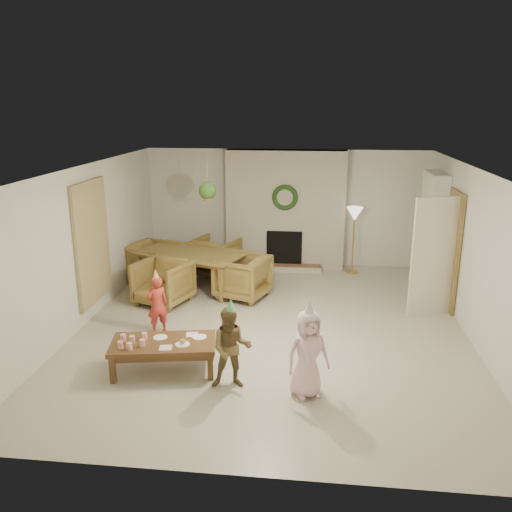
# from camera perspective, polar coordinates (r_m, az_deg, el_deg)

# --- Properties ---
(floor) EXTENTS (7.00, 7.00, 0.00)m
(floor) POSITION_cam_1_polar(r_m,az_deg,el_deg) (8.41, 1.74, -7.71)
(floor) COLOR #B7B29E
(floor) RESTS_ON ground
(ceiling) EXTENTS (7.00, 7.00, 0.00)m
(ceiling) POSITION_cam_1_polar(r_m,az_deg,el_deg) (7.74, 1.90, 9.46)
(ceiling) COLOR white
(ceiling) RESTS_ON wall_back
(wall_back) EXTENTS (7.00, 0.00, 7.00)m
(wall_back) POSITION_cam_1_polar(r_m,az_deg,el_deg) (11.38, 3.28, 5.26)
(wall_back) COLOR silver
(wall_back) RESTS_ON floor
(wall_front) EXTENTS (7.00, 0.00, 7.00)m
(wall_front) POSITION_cam_1_polar(r_m,az_deg,el_deg) (4.73, -1.77, -10.99)
(wall_front) COLOR silver
(wall_front) RESTS_ON floor
(wall_left) EXTENTS (0.00, 7.00, 7.00)m
(wall_left) POSITION_cam_1_polar(r_m,az_deg,el_deg) (8.74, -18.18, 1.09)
(wall_left) COLOR silver
(wall_left) RESTS_ON floor
(wall_right) EXTENTS (0.00, 7.00, 7.00)m
(wall_right) POSITION_cam_1_polar(r_m,az_deg,el_deg) (8.31, 22.90, -0.16)
(wall_right) COLOR silver
(wall_right) RESTS_ON floor
(fireplace_mass) EXTENTS (2.50, 0.40, 2.50)m
(fireplace_mass) POSITION_cam_1_polar(r_m,az_deg,el_deg) (11.19, 3.22, 5.07)
(fireplace_mass) COLOR #572817
(fireplace_mass) RESTS_ON floor
(fireplace_hearth) EXTENTS (1.60, 0.30, 0.12)m
(fireplace_hearth) POSITION_cam_1_polar(r_m,az_deg,el_deg) (11.14, 3.02, -1.29)
(fireplace_hearth) COLOR brown
(fireplace_hearth) RESTS_ON floor
(fireplace_firebox) EXTENTS (0.75, 0.12, 0.75)m
(fireplace_firebox) POSITION_cam_1_polar(r_m,az_deg,el_deg) (11.20, 3.10, 0.87)
(fireplace_firebox) COLOR black
(fireplace_firebox) RESTS_ON floor
(fireplace_wreath) EXTENTS (0.54, 0.10, 0.54)m
(fireplace_wreath) POSITION_cam_1_polar(r_m,az_deg,el_deg) (10.91, 3.17, 6.38)
(fireplace_wreath) COLOR #1B3D16
(fireplace_wreath) RESTS_ON fireplace_mass
(floor_lamp_base) EXTENTS (0.26, 0.26, 0.03)m
(floor_lamp_base) POSITION_cam_1_polar(r_m,az_deg,el_deg) (11.22, 10.38, -1.67)
(floor_lamp_base) COLOR gold
(floor_lamp_base) RESTS_ON floor
(floor_lamp_post) EXTENTS (0.03, 0.03, 1.25)m
(floor_lamp_post) POSITION_cam_1_polar(r_m,az_deg,el_deg) (11.04, 10.55, 1.46)
(floor_lamp_post) COLOR gold
(floor_lamp_post) RESTS_ON floor
(floor_lamp_shade) EXTENTS (0.33, 0.33, 0.28)m
(floor_lamp_shade) POSITION_cam_1_polar(r_m,az_deg,el_deg) (10.91, 10.71, 4.52)
(floor_lamp_shade) COLOR beige
(floor_lamp_shade) RESTS_ON floor_lamp_post
(bookshelf_carcass) EXTENTS (0.30, 1.00, 2.20)m
(bookshelf_carcass) POSITION_cam_1_polar(r_m,az_deg,el_deg) (10.46, 18.60, 2.61)
(bookshelf_carcass) COLOR white
(bookshelf_carcass) RESTS_ON floor
(bookshelf_shelf_a) EXTENTS (0.30, 0.92, 0.03)m
(bookshelf_shelf_a) POSITION_cam_1_polar(r_m,az_deg,el_deg) (10.62, 18.19, -0.79)
(bookshelf_shelf_a) COLOR white
(bookshelf_shelf_a) RESTS_ON bookshelf_carcass
(bookshelf_shelf_b) EXTENTS (0.30, 0.92, 0.03)m
(bookshelf_shelf_b) POSITION_cam_1_polar(r_m,az_deg,el_deg) (10.52, 18.38, 1.29)
(bookshelf_shelf_b) COLOR white
(bookshelf_shelf_b) RESTS_ON bookshelf_carcass
(bookshelf_shelf_c) EXTENTS (0.30, 0.92, 0.03)m
(bookshelf_shelf_c) POSITION_cam_1_polar(r_m,az_deg,el_deg) (10.43, 18.57, 3.42)
(bookshelf_shelf_c) COLOR white
(bookshelf_shelf_c) RESTS_ON bookshelf_carcass
(bookshelf_shelf_d) EXTENTS (0.30, 0.92, 0.03)m
(bookshelf_shelf_d) POSITION_cam_1_polar(r_m,az_deg,el_deg) (10.35, 18.77, 5.57)
(bookshelf_shelf_d) COLOR white
(bookshelf_shelf_d) RESTS_ON bookshelf_carcass
(books_row_lower) EXTENTS (0.20, 0.40, 0.24)m
(books_row_lower) POSITION_cam_1_polar(r_m,az_deg,el_deg) (10.44, 18.30, -0.29)
(books_row_lower) COLOR #A0321D
(books_row_lower) RESTS_ON bookshelf_shelf_a
(books_row_mid) EXTENTS (0.20, 0.44, 0.24)m
(books_row_mid) POSITION_cam_1_polar(r_m,az_deg,el_deg) (10.53, 18.28, 2.10)
(books_row_mid) COLOR #2A5E9A
(books_row_mid) RESTS_ON bookshelf_shelf_b
(books_row_upper) EXTENTS (0.20, 0.36, 0.22)m
(books_row_upper) POSITION_cam_1_polar(r_m,az_deg,el_deg) (10.30, 18.64, 4.00)
(books_row_upper) COLOR #A69C23
(books_row_upper) RESTS_ON bookshelf_shelf_c
(door_frame) EXTENTS (0.05, 0.86, 2.04)m
(door_frame) POSITION_cam_1_polar(r_m,az_deg,el_deg) (9.47, 20.58, 0.55)
(door_frame) COLOR olive
(door_frame) RESTS_ON floor
(door_leaf) EXTENTS (0.77, 0.32, 2.00)m
(door_leaf) POSITION_cam_1_polar(r_m,az_deg,el_deg) (9.03, 18.79, -0.14)
(door_leaf) COLOR beige
(door_leaf) RESTS_ON floor
(curtain_panel) EXTENTS (0.06, 1.20, 2.00)m
(curtain_panel) POSITION_cam_1_polar(r_m,az_deg,el_deg) (8.90, -17.43, 1.42)
(curtain_panel) COLOR #BAB584
(curtain_panel) RESTS_ON wall_left
(dining_table) EXTENTS (2.29, 1.76, 0.71)m
(dining_table) POSITION_cam_1_polar(r_m,az_deg,el_deg) (10.06, -7.09, -1.57)
(dining_table) COLOR olive
(dining_table) RESTS_ON floor
(dining_chair_near) EXTENTS (1.09, 1.10, 0.79)m
(dining_chair_near) POSITION_cam_1_polar(r_m,az_deg,el_deg) (9.37, -10.11, -2.83)
(dining_chair_near) COLOR olive
(dining_chair_near) RESTS_ON floor
(dining_chair_far) EXTENTS (1.09, 1.10, 0.79)m
(dining_chair_far) POSITION_cam_1_polar(r_m,az_deg,el_deg) (10.77, -4.48, -0.09)
(dining_chair_far) COLOR olive
(dining_chair_far) RESTS_ON floor
(dining_chair_left) EXTENTS (1.10, 1.09, 0.79)m
(dining_chair_left) POSITION_cam_1_polar(r_m,az_deg,el_deg) (10.56, -11.13, -0.69)
(dining_chair_left) COLOR olive
(dining_chair_left) RESTS_ON floor
(dining_chair_right) EXTENTS (1.10, 1.09, 0.79)m
(dining_chair_right) POSITION_cam_1_polar(r_m,az_deg,el_deg) (9.50, -1.49, -2.29)
(dining_chair_right) COLOR olive
(dining_chair_right) RESTS_ON floor
(hanging_plant_cord) EXTENTS (0.01, 0.01, 0.70)m
(hanging_plant_cord) POSITION_cam_1_polar(r_m,az_deg,el_deg) (9.44, -5.34, 8.49)
(hanging_plant_cord) COLOR tan
(hanging_plant_cord) RESTS_ON ceiling
(hanging_plant_pot) EXTENTS (0.16, 0.16, 0.12)m
(hanging_plant_pot) POSITION_cam_1_polar(r_m,az_deg,el_deg) (9.50, -5.28, 6.39)
(hanging_plant_pot) COLOR #9F5D33
(hanging_plant_pot) RESTS_ON hanging_plant_cord
(hanging_plant_foliage) EXTENTS (0.32, 0.32, 0.32)m
(hanging_plant_foliage) POSITION_cam_1_polar(r_m,az_deg,el_deg) (9.48, -5.30, 7.11)
(hanging_plant_foliage) COLOR #2B551C
(hanging_plant_foliage) RESTS_ON hanging_plant_pot
(coffee_table_top) EXTENTS (1.46, 0.91, 0.06)m
(coffee_table_top) POSITION_cam_1_polar(r_m,az_deg,el_deg) (7.06, -10.07, -9.40)
(coffee_table_top) COLOR #55381C
(coffee_table_top) RESTS_ON floor
(coffee_table_apron) EXTENTS (1.34, 0.79, 0.08)m
(coffee_table_apron) POSITION_cam_1_polar(r_m,az_deg,el_deg) (7.09, -10.04, -9.93)
(coffee_table_apron) COLOR #55381C
(coffee_table_apron) RESTS_ON floor
(coffee_leg_fl) EXTENTS (0.08, 0.08, 0.36)m
(coffee_leg_fl) POSITION_cam_1_polar(r_m,az_deg,el_deg) (7.01, -15.36, -11.88)
(coffee_leg_fl) COLOR #55381C
(coffee_leg_fl) RESTS_ON floor
(coffee_leg_fr) EXTENTS (0.08, 0.08, 0.36)m
(coffee_leg_fr) POSITION_cam_1_polar(r_m,az_deg,el_deg) (6.87, -5.00, -11.94)
(coffee_leg_fr) COLOR #55381C
(coffee_leg_fr) RESTS_ON floor
(coffee_leg_bl) EXTENTS (0.08, 0.08, 0.36)m
(coffee_leg_bl) POSITION_cam_1_polar(r_m,az_deg,el_deg) (7.50, -14.53, -9.90)
(coffee_leg_bl) COLOR #55381C
(coffee_leg_bl) RESTS_ON floor
(coffee_leg_br) EXTENTS (0.08, 0.08, 0.36)m
(coffee_leg_br) POSITION_cam_1_polar(r_m,az_deg,el_deg) (7.36, -4.91, -9.91)
(coffee_leg_br) COLOR #55381C
(coffee_leg_br) RESTS_ON floor
(cup_a) EXTENTS (0.08, 0.08, 0.09)m
(cup_a) POSITION_cam_1_polar(r_m,az_deg,el_deg) (6.97, -14.57, -9.34)
(cup_a) COLOR white
(cup_a) RESTS_ON coffee_table_top
(cup_b) EXTENTS (0.08, 0.08, 0.09)m
(cup_b) POSITION_cam_1_polar(r_m,az_deg,el_deg) (7.16, -14.27, -8.62)
(cup_b) COLOR white
(cup_b) RESTS_ON coffee_table_top
(cup_c) EXTENTS (0.08, 0.08, 0.09)m
(cup_c) POSITION_cam_1_polar(r_m,az_deg,el_deg) (6.90, -13.62, -9.54)
(cup_c) COLOR white
(cup_c) RESTS_ON coffee_table_top
(cup_d) EXTENTS (0.08, 0.08, 0.09)m
(cup_d) POSITION_cam_1_polar(r_m,az_deg,el_deg) (7.09, -13.34, -8.81)
(cup_d) COLOR white
(cup_d) RESTS_ON coffee_table_top
(cup_e) EXTENTS (0.08, 0.08, 0.09)m
(cup_e) POSITION_cam_1_polar(r_m,az_deg,el_deg) (6.95, -12.30, -9.25)
(cup_e) COLOR white
(cup_e) RESTS_ON coffee_table_top
(cup_f) EXTENTS (0.08, 0.08, 0.09)m
(cup_f) POSITION_cam_1_polar(r_m,az_deg,el_deg) (7.14, -12.06, -8.53)
(cup_f) COLOR white
(cup_f) RESTS_ON coffee_table_top
(plate_a) EXTENTS (0.22, 0.22, 0.01)m
(plate_a) POSITION_cam_1_polar(r_m,az_deg,el_deg) (7.17, -10.40, -8.71)
(plate_a) COLOR white
(plate_a) RESTS_ON coffee_table_top
(plate_b) EXTENTS (0.22, 0.22, 0.01)m
(plate_b) POSITION_cam_1_polar(r_m,az_deg,el_deg) (6.93, -8.00, -9.50)
(plate_b) COLOR white
(plate_b) RESTS_ON coffee_table_top
(plate_c) EXTENTS (0.22, 0.22, 0.01)m
(plate_c) POSITION_cam_1_polar(r_m,az_deg,el_deg) (7.10, -6.18, -8.76)
(plate_c) COLOR white
(plate_c) RESTS_ON coffee_table_top
(food_scoop) EXTENTS (0.08, 0.08, 0.07)m
(food_scoop) POSITION_cam_1_polar(r_m,az_deg,el_deg) (6.91, -8.01, -9.20)
(food_scoop) COLOR tan
(food_scoop) RESTS_ON plate_b
(napkin_left) EXTENTS (0.18, 0.18, 0.01)m
(napkin_left) POSITION_cam_1_polar(r_m,az_deg,el_deg) (6.87, -9.81, -9.82)
(napkin_left) COLOR #E9ABC6
(napkin_left) RESTS_ON coffee_table_top
(napkin_right) EXTENTS (0.18, 0.18, 0.01)m
(napkin_right) POSITION_cam_1_polar(r_m,az_deg,el_deg) (7.19, -6.99, -8.49)
(napkin_right) COLOR #E9ABC6
(napkin_right) RESTS_ON coffee_table_top
(child_red) EXTENTS (0.40, 0.37, 0.91)m
(child_red) POSITION_cam_1_polar(r_m,az_deg,el_deg) (8.17, -10.71, -5.27)
(child_red) COLOR #B73227
(child_red) RESTS_ON floor
(party_hat_red) EXTENTS (0.15, 0.15, 0.17)m
(party_hat_red) POSITION_cam_1_polar(r_m,az_deg,el_deg) (8.01, -10.89, -1.97)
(party_hat_red) COLOR #E9DA4D
(party_hat_red) RESTS_ON child_red
(child_plaid) EXTENTS (0.55, 0.45, 1.05)m
(child_plaid) POSITION_cam_1_polar(r_m,az_deg,el_deg) (6.54, -2.70, -10.00)
(child_plaid) COLOR brown
(child_plaid) RESTS_ON floor
(party_hat_plaid) EXTENTS (0.15, 0.15, 0.17)m
(party_hat_plaid) POSITION_cam_1_polar(r_m,az_deg,el_deg) (6.31, -2.77, -5.41)
(party_hat_plaid) COLOR #53C173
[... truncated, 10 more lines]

